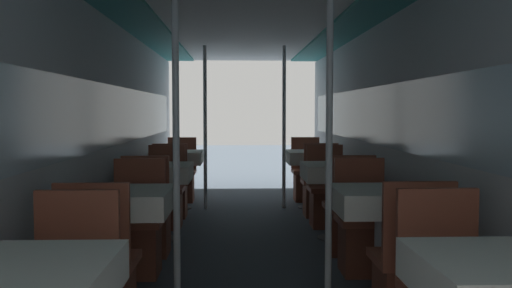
{
  "coord_description": "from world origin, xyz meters",
  "views": [
    {
      "loc": [
        -0.12,
        -1.25,
        1.3
      ],
      "look_at": [
        0.04,
        3.13,
        1.04
      ],
      "focal_mm": 40.0,
      "sensor_mm": 36.0,
      "label": 1
    }
  ],
  "objects_px": {
    "chair_right_near_2": "(348,223)",
    "chair_right_near_3": "(319,193)",
    "chair_left_near_1": "(100,287)",
    "dining_table_left_2": "(158,177)",
    "chair_right_near_1": "(409,284)",
    "chair_right_far_2": "(327,201)",
    "dining_table_right_3": "(312,160)",
    "chair_right_far_3": "(306,181)",
    "chair_right_far_1": "(363,237)",
    "support_pole_left_1": "(176,144)",
    "dining_table_left_3": "(177,161)",
    "chair_left_near_3": "(172,194)",
    "support_pole_right_1": "(329,144)",
    "dining_table_right_1": "(383,206)",
    "dining_table_right_2": "(336,176)",
    "chair_left_far_3": "(181,181)",
    "support_pole_right_3": "(284,127)",
    "chair_left_near_2": "(149,224)",
    "chair_left_far_2": "(166,202)",
    "support_pole_left_3": "(205,128)",
    "dining_table_left_1": "(121,208)"
  },
  "relations": [
    {
      "from": "dining_table_right_1",
      "to": "support_pole_left_3",
      "type": "bearing_deg",
      "value": 111.24
    },
    {
      "from": "chair_right_near_1",
      "to": "chair_right_far_2",
      "type": "distance_m",
      "value": 3.05
    },
    {
      "from": "support_pole_left_3",
      "to": "dining_table_right_1",
      "type": "height_order",
      "value": "support_pole_left_3"
    },
    {
      "from": "dining_table_right_1",
      "to": "chair_right_near_1",
      "type": "relative_size",
      "value": 0.84
    },
    {
      "from": "dining_table_left_3",
      "to": "chair_right_near_2",
      "type": "bearing_deg",
      "value": -53.6
    },
    {
      "from": "dining_table_left_3",
      "to": "chair_left_near_3",
      "type": "height_order",
      "value": "chair_left_near_3"
    },
    {
      "from": "dining_table_left_2",
      "to": "chair_right_near_3",
      "type": "distance_m",
      "value": 2.2
    },
    {
      "from": "support_pole_left_1",
      "to": "chair_left_near_1",
      "type": "bearing_deg",
      "value": -121.7
    },
    {
      "from": "support_pole_left_3",
      "to": "chair_right_far_1",
      "type": "xyz_separation_m",
      "value": [
        1.42,
        -3.04,
        -0.79
      ]
    },
    {
      "from": "dining_table_right_1",
      "to": "dining_table_right_3",
      "type": "xyz_separation_m",
      "value": [
        0.0,
        3.65,
        0.0
      ]
    },
    {
      "from": "chair_right_far_1",
      "to": "dining_table_right_2",
      "type": "height_order",
      "value": "chair_right_far_1"
    },
    {
      "from": "dining_table_right_1",
      "to": "dining_table_left_2",
      "type": "bearing_deg",
      "value": 134.55
    },
    {
      "from": "dining_table_left_2",
      "to": "chair_left_near_3",
      "type": "bearing_deg",
      "value": 90.0
    },
    {
      "from": "chair_right_near_1",
      "to": "dining_table_right_3",
      "type": "bearing_deg",
      "value": 90.0
    },
    {
      "from": "dining_table_left_2",
      "to": "dining_table_right_1",
      "type": "height_order",
      "value": "same"
    },
    {
      "from": "dining_table_left_2",
      "to": "chair_right_near_1",
      "type": "bearing_deg",
      "value": -53.6
    },
    {
      "from": "chair_left_near_3",
      "to": "support_pole_right_3",
      "type": "height_order",
      "value": "support_pole_right_3"
    },
    {
      "from": "dining_table_left_1",
      "to": "dining_table_left_2",
      "type": "height_order",
      "value": "same"
    },
    {
      "from": "dining_table_right_2",
      "to": "chair_right_near_3",
      "type": "distance_m",
      "value": 1.27
    },
    {
      "from": "dining_table_right_1",
      "to": "support_pole_right_1",
      "type": "bearing_deg",
      "value": 180.0
    },
    {
      "from": "dining_table_left_1",
      "to": "support_pole_right_1",
      "type": "height_order",
      "value": "support_pole_right_1"
    },
    {
      "from": "chair_left_far_2",
      "to": "chair_left_far_3",
      "type": "relative_size",
      "value": 1.0
    },
    {
      "from": "chair_left_near_3",
      "to": "chair_left_far_3",
      "type": "relative_size",
      "value": 1.0
    },
    {
      "from": "dining_table_right_3",
      "to": "chair_right_far_3",
      "type": "distance_m",
      "value": 0.71
    },
    {
      "from": "chair_right_far_1",
      "to": "chair_right_far_3",
      "type": "bearing_deg",
      "value": -90.0
    },
    {
      "from": "dining_table_right_3",
      "to": "dining_table_left_1",
      "type": "bearing_deg",
      "value": -116.21
    },
    {
      "from": "chair_left_near_3",
      "to": "dining_table_right_3",
      "type": "relative_size",
      "value": 1.19
    },
    {
      "from": "chair_left_far_2",
      "to": "chair_left_near_1",
      "type": "bearing_deg",
      "value": 90.0
    },
    {
      "from": "chair_right_near_2",
      "to": "chair_right_near_3",
      "type": "bearing_deg",
      "value": 90.0
    },
    {
      "from": "dining_table_left_3",
      "to": "support_pole_right_1",
      "type": "bearing_deg",
      "value": -68.76
    },
    {
      "from": "support_pole_left_3",
      "to": "chair_right_near_3",
      "type": "relative_size",
      "value": 2.36
    },
    {
      "from": "chair_left_far_3",
      "to": "support_pole_right_3",
      "type": "height_order",
      "value": "support_pole_right_3"
    },
    {
      "from": "support_pole_left_1",
      "to": "chair_right_far_2",
      "type": "relative_size",
      "value": 2.36
    },
    {
      "from": "dining_table_right_1",
      "to": "chair_right_far_1",
      "type": "relative_size",
      "value": 0.84
    },
    {
      "from": "dining_table_right_3",
      "to": "dining_table_right_2",
      "type": "bearing_deg",
      "value": -90.0
    },
    {
      "from": "chair_left_near_2",
      "to": "chair_left_far_3",
      "type": "distance_m",
      "value": 3.05
    },
    {
      "from": "chair_right_near_2",
      "to": "dining_table_right_3",
      "type": "relative_size",
      "value": 1.19
    },
    {
      "from": "chair_left_far_2",
      "to": "chair_left_far_3",
      "type": "height_order",
      "value": "same"
    },
    {
      "from": "dining_table_left_1",
      "to": "chair_left_far_3",
      "type": "height_order",
      "value": "chair_left_far_3"
    },
    {
      "from": "chair_left_near_1",
      "to": "dining_table_left_2",
      "type": "distance_m",
      "value": 2.47
    },
    {
      "from": "chair_left_near_1",
      "to": "chair_right_near_2",
      "type": "bearing_deg",
      "value": 45.45
    },
    {
      "from": "chair_left_near_1",
      "to": "dining_table_right_2",
      "type": "height_order",
      "value": "chair_left_near_1"
    },
    {
      "from": "chair_left_near_1",
      "to": "chair_right_far_2",
      "type": "relative_size",
      "value": 1.0
    },
    {
      "from": "chair_right_far_1",
      "to": "support_pole_right_1",
      "type": "bearing_deg",
      "value": 58.3
    },
    {
      "from": "chair_right_near_3",
      "to": "chair_right_far_3",
      "type": "bearing_deg",
      "value": 90.0
    },
    {
      "from": "chair_right_near_2",
      "to": "dining_table_left_1",
      "type": "bearing_deg",
      "value": -145.97
    },
    {
      "from": "chair_right_near_2",
      "to": "dining_table_right_2",
      "type": "bearing_deg",
      "value": 90.0
    },
    {
      "from": "chair_right_near_2",
      "to": "dining_table_right_3",
      "type": "bearing_deg",
      "value": 90.0
    },
    {
      "from": "chair_right_near_3",
      "to": "chair_right_far_1",
      "type": "bearing_deg",
      "value": -90.0
    },
    {
      "from": "chair_right_far_2",
      "to": "chair_right_far_3",
      "type": "distance_m",
      "value": 1.83
    }
  ]
}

